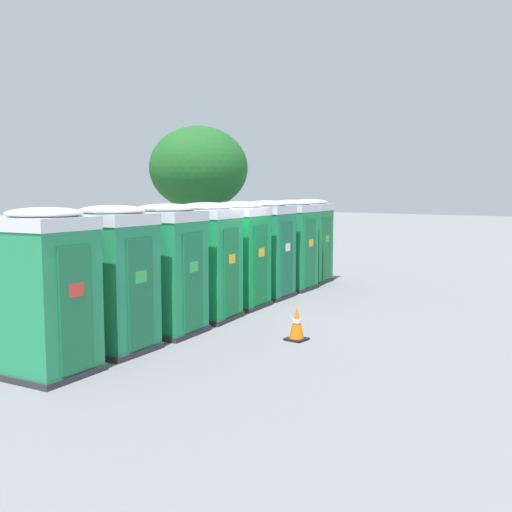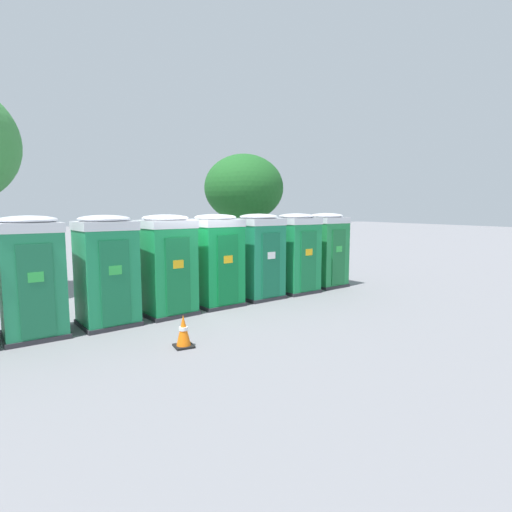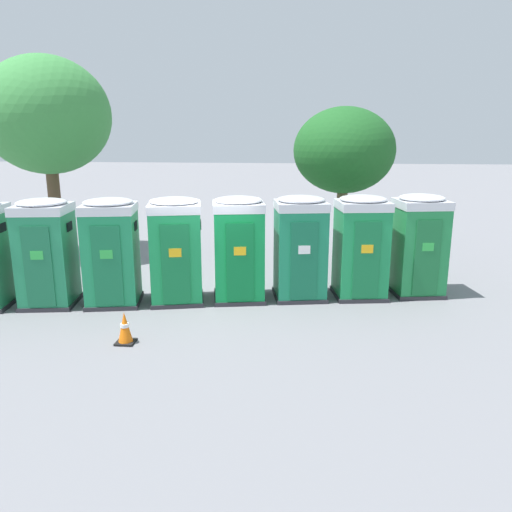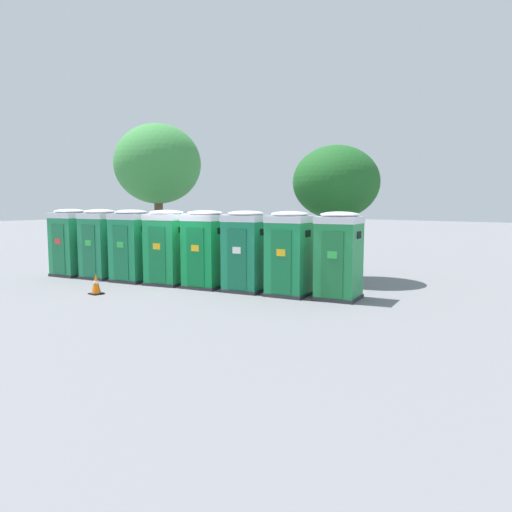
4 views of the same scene
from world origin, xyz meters
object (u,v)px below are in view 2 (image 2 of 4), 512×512
object	(u,v)px
portapotty_4	(216,260)
portapotty_7	(326,250)
portapotty_6	(296,253)
portapotty_3	(167,264)
street_tree_0	(244,189)
portapotty_1	(32,277)
portapotty_5	(259,256)
portapotty_2	(107,270)
traffic_cone	(183,331)

from	to	relation	value
portapotty_4	portapotty_7	world-z (taller)	same
portapotty_6	portapotty_7	size ratio (longest dim) A/B	1.00
portapotty_3	street_tree_0	xyz separation A→B (m)	(4.14, 4.19, 2.18)
portapotty_1	portapotty_5	size ratio (longest dim) A/B	1.00
portapotty_2	traffic_cone	size ratio (longest dim) A/B	3.97
portapotty_4	portapotty_7	bearing A→B (deg)	11.53
portapotty_1	portapotty_6	size ratio (longest dim) A/B	1.00
portapotty_4	street_tree_0	size ratio (longest dim) A/B	0.53
portapotty_1	portapotty_7	bearing A→B (deg)	11.38
portapotty_1	portapotty_6	xyz separation A→B (m)	(7.38, 1.41, -0.00)
traffic_cone	portapotty_2	bearing A→B (deg)	116.00
portapotty_2	portapotty_5	world-z (taller)	same
portapotty_7	traffic_cone	distance (m)	7.38
portapotty_1	traffic_cone	xyz separation A→B (m)	(2.59, -2.03, -0.97)
portapotty_4	traffic_cone	distance (m)	3.57
portapotty_5	portapotty_4	bearing A→B (deg)	-168.97
portapotty_1	portapotty_6	distance (m)	7.51
portapotty_5	traffic_cone	xyz separation A→B (m)	(-3.30, -3.20, -0.97)
portapotty_2	street_tree_0	bearing A→B (deg)	38.76
portapotty_3	traffic_cone	bearing A→B (deg)	-97.99
portapotty_4	street_tree_0	xyz separation A→B (m)	(2.68, 3.86, 2.18)
portapotty_4	street_tree_0	distance (m)	5.18
portapotty_1	portapotty_5	world-z (taller)	same
portapotty_2	portapotty_7	xyz separation A→B (m)	(7.35, 1.54, 0.00)
portapotty_1	portapotty_3	world-z (taller)	same
portapotty_6	portapotty_2	bearing A→B (deg)	-168.73
portapotty_4	traffic_cone	xyz separation A→B (m)	(-1.83, -2.91, -0.97)
portapotty_3	street_tree_0	distance (m)	6.29
portapotty_1	street_tree_0	size ratio (longest dim) A/B	0.53
portapotty_3	street_tree_0	bearing A→B (deg)	45.33
portapotty_2	traffic_cone	world-z (taller)	portapotty_2
portapotty_5	street_tree_0	size ratio (longest dim) A/B	0.53
portapotty_3	portapotty_7	size ratio (longest dim) A/B	1.00
portapotty_2	portapotty_6	world-z (taller)	same
portapotty_5	traffic_cone	size ratio (longest dim) A/B	3.97
portapotty_5	street_tree_0	bearing A→B (deg)	71.39
street_tree_0	portapotty_2	bearing A→B (deg)	-141.24
portapotty_5	traffic_cone	world-z (taller)	portapotty_5
portapotty_2	portapotty_5	bearing A→B (deg)	11.92
portapotty_2	street_tree_0	distance (m)	7.52
portapotty_2	portapotty_7	size ratio (longest dim) A/B	1.00
portapotty_3	portapotty_6	world-z (taller)	same
portapotty_6	portapotty_3	bearing A→B (deg)	-169.01
portapotty_7	street_tree_0	xyz separation A→B (m)	(-1.74, 2.96, 2.18)
portapotty_1	traffic_cone	world-z (taller)	portapotty_1
portapotty_4	traffic_cone	bearing A→B (deg)	-122.13
portapotty_6	street_tree_0	distance (m)	3.99
street_tree_0	portapotty_1	bearing A→B (deg)	-146.26
portapotty_1	street_tree_0	xyz separation A→B (m)	(7.10, 4.74, 2.18)
portapotty_6	portapotty_4	bearing A→B (deg)	-169.83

